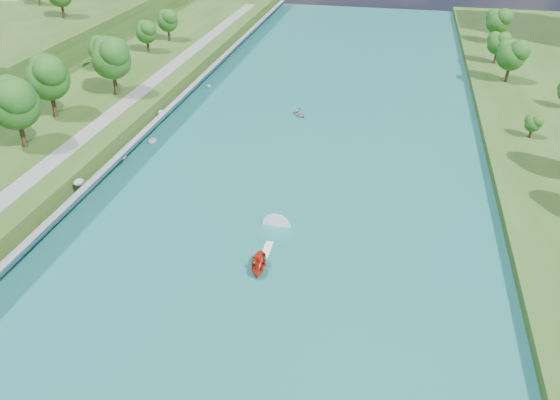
# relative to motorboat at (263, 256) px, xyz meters

# --- Properties ---
(ground) EXTENTS (260.00, 260.00, 0.00)m
(ground) POSITION_rel_motorboat_xyz_m (-0.16, -3.46, -0.73)
(ground) COLOR #2D5119
(ground) RESTS_ON ground
(river_water) EXTENTS (55.00, 240.00, 0.10)m
(river_water) POSITION_rel_motorboat_xyz_m (-0.16, 16.54, -0.68)
(river_water) COLOR #1B685D
(river_water) RESTS_ON ground
(ridge_west) EXTENTS (60.00, 120.00, 9.00)m
(ridge_west) POSITION_rel_motorboat_xyz_m (-82.66, 91.54, 3.77)
(ridge_west) COLOR #2D5119
(ridge_west) RESTS_ON ground
(riprap_bank) EXTENTS (4.46, 236.00, 4.32)m
(riprap_bank) POSITION_rel_motorboat_xyz_m (-26.02, 15.63, 1.07)
(riprap_bank) COLOR slate
(riprap_bank) RESTS_ON ground
(riverside_path) EXTENTS (3.00, 200.00, 0.10)m
(riverside_path) POSITION_rel_motorboat_xyz_m (-32.66, 16.54, 2.82)
(riverside_path) COLOR gray
(riverside_path) RESTS_ON berm_west
(motorboat) EXTENTS (3.60, 18.82, 1.97)m
(motorboat) POSITION_rel_motorboat_xyz_m (0.00, 0.00, 0.00)
(motorboat) COLOR red
(motorboat) RESTS_ON river_water
(raft) EXTENTS (3.79, 3.86, 1.49)m
(raft) POSITION_rel_motorboat_xyz_m (-3.82, 42.76, -0.27)
(raft) COLOR #919499
(raft) RESTS_ON river_water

